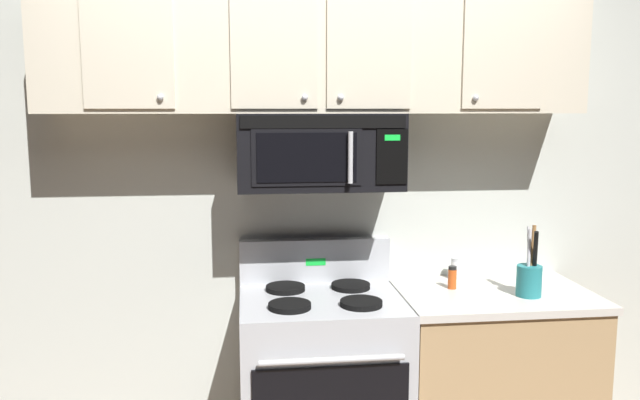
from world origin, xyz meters
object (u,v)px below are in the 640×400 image
(spice_jar, at_px, (452,278))
(stove_range, at_px, (322,385))
(utensil_crock_teal, at_px, (529,278))
(over_range_microwave, at_px, (319,151))
(salt_shaker, at_px, (455,269))

(spice_jar, bearing_deg, stove_range, -173.76)
(stove_range, xyz_separation_m, utensil_crock_teal, (0.97, -0.09, 0.52))
(over_range_microwave, bearing_deg, stove_range, -89.86)
(stove_range, bearing_deg, utensil_crock_teal, -5.39)
(stove_range, distance_m, utensil_crock_teal, 1.10)
(over_range_microwave, relative_size, salt_shaker, 6.71)
(utensil_crock_teal, bearing_deg, salt_shaker, 127.69)
(salt_shaker, bearing_deg, stove_range, -162.25)
(over_range_microwave, height_order, spice_jar, over_range_microwave)
(over_range_microwave, relative_size, utensil_crock_teal, 2.27)
(salt_shaker, xyz_separation_m, spice_jar, (-0.07, -0.16, -0.00))
(utensil_crock_teal, xyz_separation_m, salt_shaker, (-0.25, 0.32, -0.03))
(stove_range, xyz_separation_m, over_range_microwave, (-0.00, 0.12, 1.11))
(spice_jar, bearing_deg, utensil_crock_teal, -27.10)
(stove_range, relative_size, utensil_crock_teal, 3.34)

